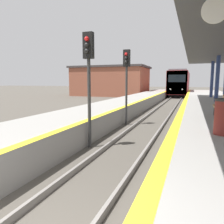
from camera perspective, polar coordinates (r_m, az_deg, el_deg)
train at (r=40.45m, az=17.31°, el=7.22°), size 2.89×16.94×4.19m
signal_near at (r=7.91m, az=-6.13°, el=11.35°), size 0.36×0.31×4.12m
signal_mid at (r=12.09m, az=3.81°, el=10.20°), size 0.36×0.31×4.12m
bench at (r=10.06m, az=26.77°, el=1.41°), size 0.44×1.52×0.92m
station_building at (r=38.08m, az=-0.28°, el=8.09°), size 12.59×8.12×4.95m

